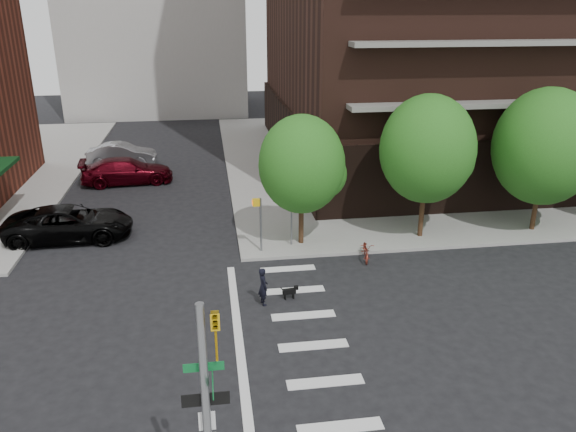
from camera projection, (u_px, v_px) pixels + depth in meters
name	position (u px, v px, depth m)	size (l,w,h in m)	color
ground	(225.00, 353.00, 18.78)	(120.00, 120.00, 0.00)	black
sidewalk_ne	(480.00, 154.00, 43.26)	(39.00, 33.00, 0.15)	gray
crosswalk	(290.00, 347.00, 19.07)	(3.85, 13.00, 0.01)	silver
tree_a	(302.00, 164.00, 25.75)	(4.00, 4.00, 5.90)	#301E11
tree_b	(427.00, 149.00, 26.38)	(4.50, 4.50, 6.65)	#301E11
tree_c	(545.00, 147.00, 27.22)	(5.00, 5.00, 6.80)	#301E11
pedestrian_signal	(267.00, 215.00, 25.76)	(2.18, 0.67, 2.60)	slate
parked_car_black	(69.00, 223.00, 27.60)	(6.04, 2.79, 1.68)	black
parked_car_maroon	(127.00, 171.00, 36.25)	(5.78, 2.35, 1.68)	#3F030C
parked_car_silver	(122.00, 154.00, 40.46)	(4.84, 1.69, 1.59)	gray
scooter	(366.00, 250.00, 25.53)	(0.60, 1.71, 0.90)	maroon
dog_walker	(263.00, 286.00, 21.59)	(0.37, 0.56, 1.53)	black
dog	(290.00, 291.00, 22.12)	(0.63, 0.23, 0.53)	black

